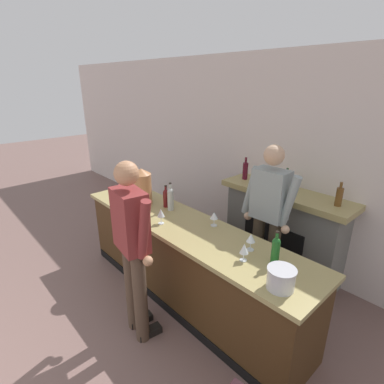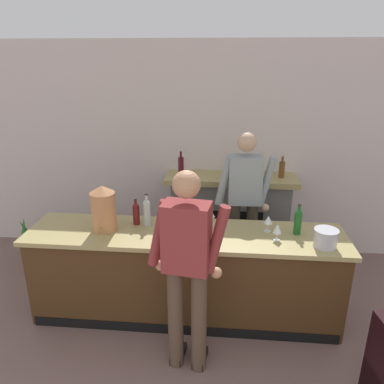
{
  "view_description": "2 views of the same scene",
  "coord_description": "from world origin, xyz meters",
  "views": [
    {
      "loc": [
        1.97,
        1.21,
        2.39
      ],
      "look_at": [
        -0.3,
        3.28,
        1.24
      ],
      "focal_mm": 28.0,
      "sensor_mm": 36.0,
      "label": 1
    },
    {
      "loc": [
        0.14,
        -0.15,
        2.55
      ],
      "look_at": [
        -0.18,
        3.28,
        1.29
      ],
      "focal_mm": 35.0,
      "sensor_mm": 36.0,
      "label": 2
    }
  ],
  "objects": [
    {
      "name": "copper_dispenser",
      "position": [
        -1.02,
        3.1,
        1.17
      ],
      "size": [
        0.24,
        0.28,
        0.46
      ],
      "color": "#BD7C4C",
      "rests_on": "bar_counter"
    },
    {
      "name": "wine_bottle_riesling_slim",
      "position": [
        -0.63,
        3.23,
        1.09
      ],
      "size": [
        0.07,
        0.07,
        0.34
      ],
      "color": "#AFB8B4",
      "rests_on": "bar_counter"
    },
    {
      "name": "wine_glass_back_row",
      "position": [
        0.64,
        3.02,
        1.05
      ],
      "size": [
        0.08,
        0.08,
        0.16
      ],
      "color": "silver",
      "rests_on": "bar_counter"
    },
    {
      "name": "ice_bucket_steel",
      "position": [
        1.05,
        2.93,
        1.03
      ],
      "size": [
        0.22,
        0.22,
        0.17
      ],
      "color": "silver",
      "rests_on": "bar_counter"
    },
    {
      "name": "wine_glass_front_left",
      "position": [
        -0.41,
        2.92,
        1.06
      ],
      "size": [
        0.08,
        0.08,
        0.17
      ],
      "color": "silver",
      "rests_on": "bar_counter"
    },
    {
      "name": "wine_bottle_port_short",
      "position": [
        0.84,
        3.17,
        1.08
      ],
      "size": [
        0.07,
        0.07,
        0.31
      ],
      "color": "#19561E",
      "rests_on": "bar_counter"
    },
    {
      "name": "wine_bottle_cabernet_heavy",
      "position": [
        -0.74,
        3.25,
        1.06
      ],
      "size": [
        0.07,
        0.07,
        0.28
      ],
      "color": "maroon",
      "rests_on": "bar_counter"
    },
    {
      "name": "person_bartender",
      "position": [
        0.36,
        3.77,
        1.0
      ],
      "size": [
        0.66,
        0.31,
        1.8
      ],
      "color": "#463C2D",
      "rests_on": "ground_plane"
    },
    {
      "name": "wall_back_panel",
      "position": [
        0.0,
        4.63,
        1.38
      ],
      "size": [
        12.0,
        0.07,
        2.75
      ],
      "color": "silver",
      "rests_on": "ground_plane"
    },
    {
      "name": "fireplace_stone",
      "position": [
        0.22,
        4.37,
        0.58
      ],
      "size": [
        1.64,
        0.52,
        1.43
      ],
      "color": "slate",
      "rests_on": "ground_plane"
    },
    {
      "name": "potted_plant_corner",
      "position": [
        -2.25,
        3.92,
        0.26
      ],
      "size": [
        0.4,
        0.42,
        0.7
      ],
      "color": "#9B623C",
      "rests_on": "ground_plane"
    },
    {
      "name": "wine_glass_near_bucket",
      "position": [
        0.57,
        3.2,
        1.06
      ],
      "size": [
        0.08,
        0.08,
        0.16
      ],
      "color": "silver",
      "rests_on": "bar_counter"
    },
    {
      "name": "bar_counter",
      "position": [
        -0.23,
        3.1,
        0.47
      ],
      "size": [
        3.1,
        0.71,
        0.94
      ],
      "color": "#452C15",
      "rests_on": "ground_plane"
    },
    {
      "name": "person_customer",
      "position": [
        -0.14,
        2.4,
        0.99
      ],
      "size": [
        0.65,
        0.34,
        1.78
      ],
      "color": "#4F3C2E",
      "rests_on": "ground_plane"
    },
    {
      "name": "wine_glass_mid_counter",
      "position": [
        0.01,
        3.31,
        1.05
      ],
      "size": [
        0.09,
        0.09,
        0.16
      ],
      "color": "silver",
      "rests_on": "bar_counter"
    }
  ]
}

